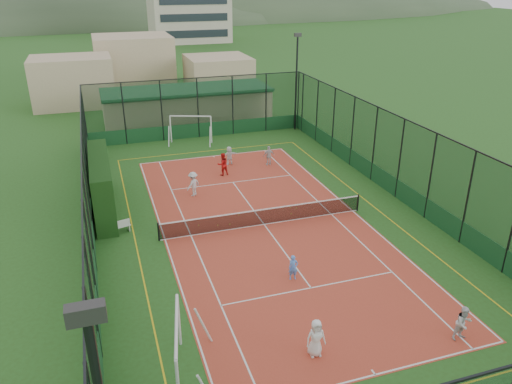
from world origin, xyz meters
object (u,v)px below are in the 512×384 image
Objects in this scene: floodlight_ne at (296,83)px; futsal_goal_near at (179,351)px; child_near_right at (464,323)px; futsal_goal_far at (191,129)px; child_far_right at (269,156)px; child_near_mid at (293,268)px; coach at (223,164)px; child_far_back at (229,155)px; white_bench at (117,227)px; child_near_left at (316,338)px; clubhouse at (187,105)px; child_far_left at (193,184)px.

floodlight_ne reaches higher than futsal_goal_near.
floodlight_ne is at bearing 78.37° from child_near_right.
floodlight_ne is 2.40× the size of futsal_goal_near.
futsal_goal_far reaches higher than child_far_right.
child_near_mid is 0.76× the size of coach.
child_far_right is at bearing -123.73° from floodlight_ne.
floodlight_ne reaches higher than child_far_back.
child_near_left is at bearing -76.89° from white_bench.
child_near_right is 1.06× the size of child_far_back.
clubhouse reaches higher than child_near_right.
child_near_right is at bearing -61.72° from white_bench.
floodlight_ne reaches higher than white_bench.
futsal_goal_near reaches higher than white_bench.
floodlight_ne is 5.21× the size of coach.
coach is at bearing 53.41° from child_far_back.
futsal_goal_near reaches higher than child_near_mid.
futsal_goal_near is at bearing -101.44° from clubhouse.
floodlight_ne is 10.01m from child_far_right.
floodlight_ne reaches higher than clubhouse.
futsal_goal_near is 7.40m from child_near_mid.
futsal_goal_near reaches higher than futsal_goal_far.
white_bench is at bearing 121.24° from child_near_left.
child_near_right is at bearing 89.94° from child_far_back.
child_far_right is 3.77m from coach.
clubhouse is at bearing -103.02° from coach.
clubhouse is 17.17m from child_far_left.
child_far_right reaches higher than child_far_back.
white_bench is 1.01× the size of child_far_right.
child_near_right is 20.02m from child_far_right.
floodlight_ne is 10.03m from futsal_goal_far.
futsal_goal_near reaches higher than child_near_left.
child_near_mid is (-0.50, -27.48, -0.97)m from clubhouse.
clubhouse is 10.64× the size of child_near_right.
clubhouse reaches higher than child_far_left.
child_far_right is at bearing -178.48° from coach.
white_bench is 0.42× the size of futsal_goal_near.
floodlight_ne is at bearing -19.31° from futsal_goal_near.
child_near_left is at bearing 168.19° from child_near_right.
futsal_goal_far is 2.87× the size of child_near_mid.
futsal_goal_near is at bearing 60.55° from child_far_right.
child_near_left is at bearing -92.79° from clubhouse.
futsal_goal_far is at bearing -174.74° from floodlight_ne.
clubhouse is 4.42× the size of futsal_goal_near.
coach is (1.28, 18.20, 0.04)m from child_near_left.
child_near_left is (-0.65, -26.02, -0.35)m from futsal_goal_far.
child_near_right reaches higher than child_far_back.
futsal_goal_near is 2.42× the size of child_far_right.
coach is (-0.29, -14.10, -0.77)m from clubhouse.
futsal_goal_far is 21.21m from child_near_mid.
coach is at bearing -65.20° from futsal_goal_far.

